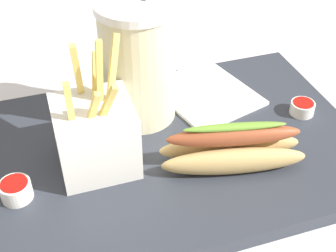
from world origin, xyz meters
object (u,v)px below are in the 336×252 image
object	(u,v)px
ketchup_cup_1	(16,189)
hot_dog_1	(232,149)
fries_basket	(95,135)
napkin_stack	(205,93)
ketchup_cup_2	(302,107)
soda_cup	(138,62)

from	to	relation	value
ketchup_cup_1	hot_dog_1	bearing A→B (deg)	-5.73
fries_basket	hot_dog_1	size ratio (longest dim) A/B	0.88
hot_dog_1	napkin_stack	size ratio (longest dim) A/B	1.28
napkin_stack	hot_dog_1	bearing A→B (deg)	-99.68
hot_dog_1	ketchup_cup_2	bearing A→B (deg)	25.25
fries_basket	ketchup_cup_2	xyz separation A→B (m)	(0.28, 0.01, -0.03)
hot_dog_1	napkin_stack	world-z (taller)	hot_dog_1
fries_basket	napkin_stack	world-z (taller)	fries_basket
fries_basket	napkin_stack	bearing A→B (deg)	27.91
hot_dog_1	ketchup_cup_2	xyz separation A→B (m)	(0.13, 0.06, -0.01)
hot_dog_1	ketchup_cup_1	xyz separation A→B (m)	(-0.25, 0.02, -0.01)
hot_dog_1	ketchup_cup_1	world-z (taller)	hot_dog_1
napkin_stack	fries_basket	bearing A→B (deg)	-152.09
fries_basket	hot_dog_1	world-z (taller)	fries_basket
fries_basket	ketchup_cup_2	bearing A→B (deg)	2.31
fries_basket	hot_dog_1	xyz separation A→B (m)	(0.15, -0.05, -0.02)
ketchup_cup_2	ketchup_cup_1	bearing A→B (deg)	-174.27
soda_cup	napkin_stack	distance (m)	0.13
soda_cup	fries_basket	world-z (taller)	soda_cup
hot_dog_1	soda_cup	bearing A→B (deg)	120.11
soda_cup	fries_basket	xyz separation A→B (m)	(-0.07, -0.08, -0.04)
soda_cup	fries_basket	distance (m)	0.12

